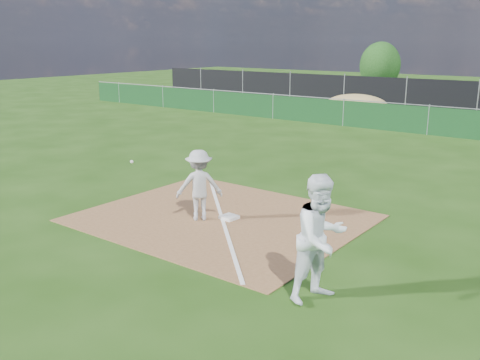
% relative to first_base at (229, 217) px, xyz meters
% --- Properties ---
extents(ground, '(90.00, 90.00, 0.00)m').
position_rel_first_base_xyz_m(ground, '(-0.18, 8.95, -0.06)').
color(ground, '#1C3F0D').
rests_on(ground, ground).
extents(infield_dirt, '(6.00, 5.00, 0.02)m').
position_rel_first_base_xyz_m(infield_dirt, '(-0.18, -0.05, -0.05)').
color(infield_dirt, brown).
rests_on(infield_dirt, ground).
extents(foul_line, '(5.01, 5.01, 0.01)m').
position_rel_first_base_xyz_m(foul_line, '(-0.18, -0.05, -0.03)').
color(foul_line, white).
rests_on(foul_line, infield_dirt).
extents(green_fence, '(44.00, 0.05, 1.20)m').
position_rel_first_base_xyz_m(green_fence, '(-0.18, 13.95, 0.54)').
color(green_fence, '#0E3415').
rests_on(green_fence, ground).
extents(dirt_mound, '(3.38, 2.60, 1.17)m').
position_rel_first_base_xyz_m(dirt_mound, '(-5.18, 17.45, 0.53)').
color(dirt_mound, '#A28A4E').
rests_on(dirt_mound, ground).
extents(black_fence, '(46.00, 0.04, 1.80)m').
position_rel_first_base_xyz_m(black_fence, '(-0.18, 21.95, 0.84)').
color(black_fence, black).
rests_on(black_fence, ground).
extents(first_base, '(0.38, 0.38, 0.07)m').
position_rel_first_base_xyz_m(first_base, '(0.00, 0.00, 0.00)').
color(first_base, white).
rests_on(first_base, infield_dirt).
extents(play_at_first, '(2.38, 1.15, 1.61)m').
position_rel_first_base_xyz_m(play_at_first, '(-0.52, -0.43, 0.77)').
color(play_at_first, silver).
rests_on(play_at_first, infield_dirt).
extents(runner, '(1.04, 1.18, 2.04)m').
position_rel_first_base_xyz_m(runner, '(3.51, -2.14, 0.96)').
color(runner, white).
rests_on(runner, ground).
extents(car_left, '(4.48, 3.06, 1.42)m').
position_rel_first_base_xyz_m(car_left, '(-4.54, 25.95, 0.66)').
color(car_left, '#B4B7BC').
rests_on(car_left, parking_lot).
extents(tree_left, '(3.22, 3.22, 3.82)m').
position_rel_first_base_xyz_m(tree_left, '(-10.38, 32.55, 1.91)').
color(tree_left, '#382316').
rests_on(tree_left, ground).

